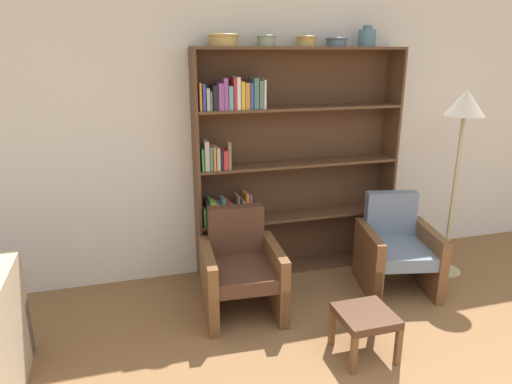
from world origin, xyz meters
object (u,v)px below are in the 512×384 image
object	(u,v)px
bowl_stoneware	(266,40)
footstool	(365,319)
bookshelf	(280,165)
vase_tall	(367,38)
armchair_cushioned	(396,249)
bowl_sage	(337,41)
floor_lamp	(464,119)
bowl_terracotta	(306,40)
armchair_leather	(241,269)
bowl_slate	(223,39)

from	to	relation	value
bowl_stoneware	footstool	size ratio (longest dim) A/B	0.45
bookshelf	vase_tall	size ratio (longest dim) A/B	11.52
armchair_cushioned	vase_tall	bearing A→B (deg)	-68.45
bowl_stoneware	bowl_sage	bearing A→B (deg)	0.00
footstool	floor_lamp	bearing A→B (deg)	33.77
bookshelf	bowl_sage	size ratio (longest dim) A/B	10.79
vase_tall	armchair_cushioned	xyz separation A→B (m)	(0.10, -0.63, -1.87)
bowl_stoneware	footstool	world-z (taller)	bowl_stoneware
bowl_terracotta	floor_lamp	bearing A→B (deg)	-20.86
bookshelf	floor_lamp	bearing A→B (deg)	-18.90
vase_tall	armchair_cushioned	world-z (taller)	vase_tall
bookshelf	armchair_leather	distance (m)	1.11
bookshelf	bowl_stoneware	world-z (taller)	bowl_stoneware
bowl_slate	bowl_sage	xyz separation A→B (m)	(1.05, 0.00, -0.01)
floor_lamp	vase_tall	bearing A→B (deg)	145.53
bowl_slate	vase_tall	bearing A→B (deg)	-0.00
vase_tall	armchair_leather	world-z (taller)	vase_tall
bowl_sage	armchair_leather	distance (m)	2.22
bowl_terracotta	bowl_sage	world-z (taller)	bowl_terracotta
vase_tall	armchair_leather	distance (m)	2.41
bookshelf	bowl_terracotta	bearing A→B (deg)	-6.06
bowl_sage	footstool	size ratio (longest dim) A/B	0.52
bowl_sage	bowl_terracotta	bearing A→B (deg)	180.00
bowl_terracotta	bookshelf	bearing A→B (deg)	173.94
bowl_sage	vase_tall	size ratio (longest dim) A/B	1.07
vase_tall	footstool	distance (m)	2.54
armchair_leather	armchair_cushioned	world-z (taller)	same
bowl_sage	vase_tall	xyz separation A→B (m)	(0.31, -0.00, 0.03)
bowl_sage	armchair_leather	xyz separation A→B (m)	(-1.08, -0.63, -1.84)
bowl_sage	vase_tall	bearing A→B (deg)	-0.00
armchair_leather	floor_lamp	world-z (taller)	floor_lamp
bowl_slate	vase_tall	size ratio (longest dim) A/B	1.42
bowl_slate	bowl_stoneware	distance (m)	0.38
bookshelf	bowl_sage	world-z (taller)	bowl_sage
bookshelf	bowl_stoneware	xyz separation A→B (m)	(-0.15, -0.02, 1.13)
bowl_slate	armchair_cushioned	xyz separation A→B (m)	(1.46, -0.63, -1.85)
bowl_slate	armchair_leather	distance (m)	1.95
bookshelf	armchair_cushioned	size ratio (longest dim) A/B	2.53
bowl_terracotta	footstool	world-z (taller)	bowl_terracotta
armchair_leather	footstool	distance (m)	1.10
bowl_sage	footstool	bearing A→B (deg)	-104.07
armchair_leather	bowl_terracotta	bearing A→B (deg)	-137.62
armchair_leather	bookshelf	bearing A→B (deg)	-127.06
bookshelf	vase_tall	distance (m)	1.42
bowl_slate	bowl_sage	bearing A→B (deg)	0.00
footstool	vase_tall	bearing A→B (deg)	65.31
bowl_sage	floor_lamp	distance (m)	1.36
bowl_slate	floor_lamp	bearing A→B (deg)	-13.74
vase_tall	bowl_stoneware	bearing A→B (deg)	180.00
bowl_terracotta	vase_tall	distance (m)	0.60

